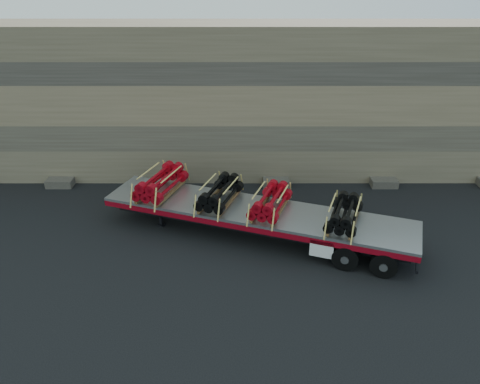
{
  "coord_description": "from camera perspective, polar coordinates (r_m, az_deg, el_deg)",
  "views": [
    {
      "loc": [
        0.33,
        -14.87,
        9.41
      ],
      "look_at": [
        0.33,
        1.13,
        1.46
      ],
      "focal_mm": 35.0,
      "sensor_mm": 36.0,
      "label": 1
    }
  ],
  "objects": [
    {
      "name": "ground",
      "position": [
        17.6,
        -1.09,
        -5.92
      ],
      "size": [
        120.0,
        120.0,
        0.0
      ],
      "primitive_type": "plane",
      "color": "black",
      "rests_on": "ground"
    },
    {
      "name": "rock_wall",
      "position": [
        22.18,
        -0.88,
        10.94
      ],
      "size": [
        44.0,
        3.0,
        7.0
      ],
      "primitive_type": "cube",
      "color": "#7A6B54",
      "rests_on": "ground"
    },
    {
      "name": "trailer",
      "position": [
        17.57,
        1.92,
        -3.77
      ],
      "size": [
        11.71,
        6.01,
        1.16
      ],
      "primitive_type": null,
      "rotation": [
        0.0,
        0.0,
        -0.34
      ],
      "color": "#AFB1B7",
      "rests_on": "ground"
    },
    {
      "name": "bundle_front",
      "position": [
        18.52,
        -9.64,
        1.06
      ],
      "size": [
        1.98,
        2.73,
        0.87
      ],
      "primitive_type": null,
      "rotation": [
        0.0,
        0.0,
        -0.34
      ],
      "color": "#A90916",
      "rests_on": "trailer"
    },
    {
      "name": "bundle_midfront",
      "position": [
        17.54,
        -2.51,
        -0.2
      ],
      "size": [
        1.81,
        2.49,
        0.8
      ],
      "primitive_type": null,
      "rotation": [
        0.0,
        0.0,
        -0.34
      ],
      "color": "black",
      "rests_on": "trailer"
    },
    {
      "name": "bundle_midrear",
      "position": [
        16.97,
        3.72,
        -1.23
      ],
      "size": [
        1.77,
        2.44,
        0.78
      ],
      "primitive_type": null,
      "rotation": [
        0.0,
        0.0,
        -0.34
      ],
      "color": "#A90916",
      "rests_on": "trailer"
    },
    {
      "name": "bundle_rear",
      "position": [
        16.55,
        12.58,
        -2.67
      ],
      "size": [
        1.72,
        2.37,
        0.76
      ],
      "primitive_type": null,
      "rotation": [
        0.0,
        0.0,
        -0.34
      ],
      "color": "black",
      "rests_on": "trailer"
    }
  ]
}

